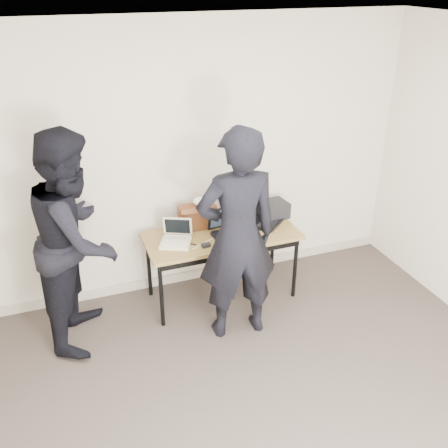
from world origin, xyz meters
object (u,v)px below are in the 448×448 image
laptop_beige (176,239)px  person_observer (76,239)px  desk (222,240)px  leather_satchel (197,216)px  laptop_center (229,229)px  laptop_right (262,216)px  person_typist (237,237)px  equipment_box (273,210)px

laptop_beige → person_observer: size_ratio=0.19×
desk → leather_satchel: bearing=128.1°
leather_satchel → laptop_center: bearing=-44.1°
laptop_right → leather_satchel: bearing=130.8°
person_typist → desk: bearing=-93.0°
equipment_box → person_typist: person_typist is taller
laptop_center → leather_satchel: laptop_center is taller
leather_satchel → person_observer: bearing=-164.1°
desk → equipment_box: bearing=16.8°
laptop_right → person_typist: person_typist is taller
laptop_center → leather_satchel: bearing=131.5°
laptop_beige → leather_satchel: (0.28, 0.23, 0.08)m
desk → leather_satchel: (-0.18, 0.23, 0.19)m
leather_satchel → equipment_box: bearing=-1.6°
leather_satchel → person_observer: person_observer is taller
laptop_right → person_typist: bearing=-169.7°
laptop_right → leather_satchel: size_ratio=1.42×
leather_satchel → person_observer: 1.22m
desk → equipment_box: equipment_box is taller
laptop_center → person_observer: size_ratio=0.19×
laptop_beige → person_observer: 0.92m
person_typist → person_observer: bearing=-16.6°
leather_satchel → person_observer: size_ratio=0.19×
laptop_right → person_observer: bearing=145.4°
laptop_right → desk: bearing=154.6°
equipment_box → person_typist: size_ratio=0.14×
person_observer → person_typist: bearing=-90.9°
laptop_center → laptop_right: (0.42, 0.16, 0.00)m
laptop_center → person_typist: person_typist is taller
desk → person_typist: person_typist is taller
desk → laptop_beige: laptop_beige is taller
person_observer → laptop_center: bearing=-68.7°
desk → laptop_beige: 0.47m
desk → leather_satchel: 0.34m
laptop_right → person_typist: (-0.54, -0.69, 0.20)m
desk → person_observer: 1.39m
person_typist → leather_satchel: bearing=-78.0°
laptop_center → desk: bearing=161.2°
leather_satchel → laptop_right: bearing=-6.7°
laptop_center → equipment_box: laptop_center is taller
laptop_beige → laptop_right: 0.95m
person_observer → laptop_right: bearing=-64.4°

